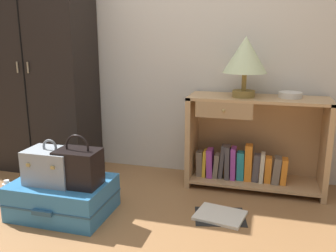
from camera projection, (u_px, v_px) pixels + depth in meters
name	position (u px, v px, depth m)	size (l,w,h in m)	color
back_wall	(175.00, 22.00, 3.06)	(6.40, 0.10, 2.60)	beige
wardrobe	(40.00, 65.00, 3.18)	(0.91, 0.47, 1.87)	black
bookshelf	(252.00, 145.00, 2.88)	(1.06, 0.38, 0.73)	tan
table_lamp	(245.00, 57.00, 2.70)	(0.33, 0.33, 0.45)	olive
bowl	(290.00, 95.00, 2.73)	(0.17, 0.17, 0.04)	silver
suitcase_large	(63.00, 197.00, 2.48)	(0.65, 0.49, 0.24)	teal
train_case	(51.00, 166.00, 2.40)	(0.32, 0.24, 0.30)	#8E99A3
handbag	(78.00, 167.00, 2.35)	(0.28, 0.20, 0.34)	black
bottle	(8.00, 195.00, 2.55)	(0.06, 0.06, 0.21)	white
open_book_on_floor	(220.00, 216.00, 2.45)	(0.39, 0.34, 0.02)	white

